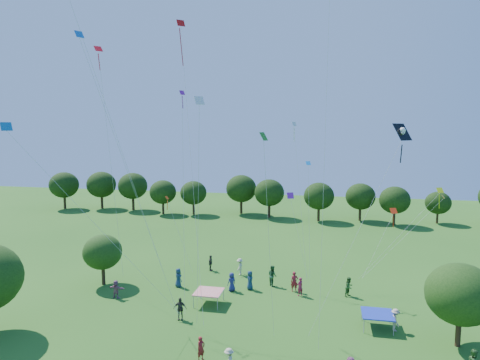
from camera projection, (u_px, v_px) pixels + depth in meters
name	position (u px, v px, depth m)	size (l,w,h in m)	color
near_tree_north	(103.00, 252.00, 39.31)	(3.55, 3.55, 4.67)	#422B19
near_tree_east	(461.00, 294.00, 27.90)	(4.46, 4.46, 5.60)	#422B19
treeline	(282.00, 193.00, 69.30)	(88.01, 8.77, 6.77)	#422B19
tent_red_stripe	(209.00, 292.00, 35.01)	(2.20, 2.20, 1.10)	red
tent_blue	(377.00, 314.00, 30.82)	(2.20, 2.20, 1.10)	#1B31B1
crowd_person_0	(232.00, 282.00, 37.91)	(0.82, 0.45, 1.67)	navy
crowd_person_1	(294.00, 282.00, 37.82)	(0.66, 0.43, 1.78)	maroon
crowd_person_4	(211.00, 263.00, 43.38)	(0.94, 0.43, 1.61)	#413C34
crowd_person_6	(178.00, 278.00, 38.90)	(0.85, 0.46, 1.73)	navy
crowd_person_7	(300.00, 287.00, 36.84)	(0.61, 0.39, 1.62)	maroon
crowd_person_8	(349.00, 287.00, 36.72)	(0.83, 0.45, 1.68)	#2B5524
crowd_person_9	(395.00, 320.00, 30.40)	(1.05, 0.47, 1.61)	#BBA596
crowd_person_10	(180.00, 309.00, 32.17)	(1.01, 0.46, 1.71)	#38342D
crowd_person_11	(116.00, 289.00, 36.32)	(1.46, 0.52, 1.56)	#905476
crowd_person_12	(250.00, 280.00, 38.29)	(0.84, 0.45, 1.70)	navy
crowd_person_13	(201.00, 349.00, 26.49)	(0.57, 0.37, 1.53)	maroon
crowd_person_14	(272.00, 276.00, 39.23)	(0.93, 0.50, 1.89)	#214F28
crowd_person_15	(240.00, 267.00, 42.10)	(1.09, 0.49, 1.67)	beige
pirate_kite	(401.00, 135.00, 27.04)	(6.22, 3.54, 13.36)	black
red_high_kite	(185.00, 77.00, 33.86)	(4.68, 8.97, 21.96)	red
small_kite_0	(391.00, 219.00, 39.66)	(3.28, 4.00, 5.68)	red
small_kite_1	(172.00, 214.00, 39.23)	(2.77, 0.83, 6.89)	#F2470C
small_kite_2	(427.00, 206.00, 36.68)	(6.89, 1.68, 8.04)	#ADC911
small_kite_3	(266.00, 183.00, 24.44)	(0.68, 2.25, 12.83)	#217A16
small_kite_4	(113.00, 130.00, 25.59)	(4.13, 4.96, 18.47)	blue
small_kite_5	(183.00, 153.00, 31.42)	(1.37, 3.64, 15.88)	#971996
small_kite_6	(199.00, 145.00, 27.56)	(0.68, 0.78, 15.10)	silver
small_kite_7	(50.00, 174.00, 25.77)	(8.61, 6.20, 13.40)	#0B65A5
small_kite_8	(104.00, 97.00, 36.01)	(1.72, 0.88, 19.90)	red
small_kite_9	(101.00, 90.00, 25.88)	(5.11, 4.88, 21.75)	orange
small_kite_10	(424.00, 217.00, 37.93)	(7.15, 3.09, 7.20)	orange
small_kite_11	(326.00, 103.00, 25.74)	(0.36, 3.69, 23.28)	#198A4E
small_kite_12	(309.00, 191.00, 37.78)	(0.67, 1.84, 10.18)	#1685E1
small_kite_13	(292.00, 206.00, 38.30)	(2.07, 1.77, 7.34)	purple
small_kite_14	(297.00, 160.00, 38.59)	(1.78, 3.37, 13.69)	silver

